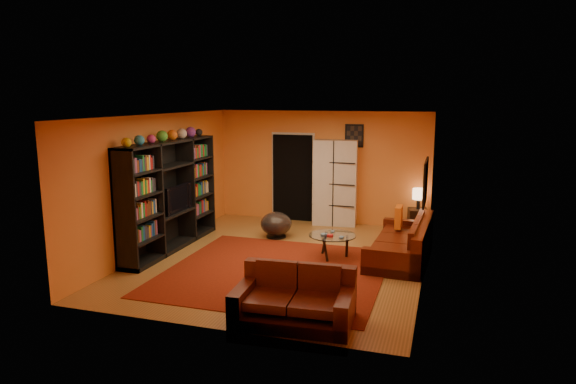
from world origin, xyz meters
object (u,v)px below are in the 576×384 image
(coffee_table, at_px, (332,237))
(bowl_chair, at_px, (276,224))
(sofa, at_px, (405,243))
(loveseat, at_px, (295,299))
(storage_cabinet, at_px, (335,183))
(table_lamp, at_px, (419,195))
(side_table, at_px, (418,220))
(entertainment_unit, at_px, (170,195))
(tv, at_px, (175,198))

(coffee_table, relative_size, bowl_chair, 1.31)
(sofa, xyz_separation_m, loveseat, (-1.18, -3.11, 0.00))
(storage_cabinet, bearing_deg, loveseat, -89.16)
(table_lamp, bearing_deg, sofa, -92.73)
(side_table, bearing_deg, table_lamp, -135.00)
(sofa, bearing_deg, entertainment_unit, -168.49)
(table_lamp, bearing_deg, entertainment_unit, -148.65)
(side_table, bearing_deg, tv, -149.13)
(coffee_table, bearing_deg, sofa, 16.20)
(entertainment_unit, bearing_deg, bowl_chair, 38.07)
(entertainment_unit, xyz_separation_m, table_lamp, (4.51, 2.75, -0.23))
(loveseat, bearing_deg, tv, 48.45)
(tv, relative_size, side_table, 1.84)
(entertainment_unit, distance_m, loveseat, 4.11)
(entertainment_unit, height_order, sofa, entertainment_unit)
(entertainment_unit, relative_size, storage_cabinet, 1.53)
(entertainment_unit, relative_size, loveseat, 1.88)
(loveseat, height_order, bowl_chair, loveseat)
(tv, height_order, coffee_table, tv)
(sofa, relative_size, storage_cabinet, 1.23)
(entertainment_unit, xyz_separation_m, sofa, (4.42, 0.69, -0.77))
(tv, bearing_deg, coffee_table, -85.53)
(table_lamp, bearing_deg, bowl_chair, -153.27)
(loveseat, bearing_deg, side_table, -17.38)
(coffee_table, bearing_deg, tv, -175.53)
(tv, distance_m, side_table, 5.25)
(tv, relative_size, bowl_chair, 1.40)
(tv, xyz_separation_m, coffee_table, (3.08, 0.24, -0.59))
(tv, bearing_deg, sofa, -82.00)
(entertainment_unit, bearing_deg, table_lamp, 31.35)
(bowl_chair, relative_size, table_lamp, 1.45)
(bowl_chair, bearing_deg, coffee_table, -35.31)
(loveseat, height_order, coffee_table, loveseat)
(tv, relative_size, sofa, 0.38)
(tv, xyz_separation_m, bowl_chair, (1.65, 1.25, -0.70))
(sofa, distance_m, table_lamp, 2.13)
(loveseat, bearing_deg, bowl_chair, 18.74)
(side_table, bearing_deg, bowl_chair, -153.27)
(storage_cabinet, height_order, bowl_chair, storage_cabinet)
(bowl_chair, bearing_deg, tv, -142.84)
(loveseat, relative_size, coffee_table, 1.85)
(coffee_table, bearing_deg, loveseat, -87.89)
(entertainment_unit, height_order, tv, entertainment_unit)
(tv, relative_size, table_lamp, 2.04)
(bowl_chair, bearing_deg, storage_cabinet, 57.39)
(sofa, height_order, bowl_chair, sofa)
(coffee_table, distance_m, table_lamp, 2.83)
(sofa, relative_size, side_table, 4.83)
(loveseat, relative_size, storage_cabinet, 0.82)
(coffee_table, relative_size, side_table, 1.73)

